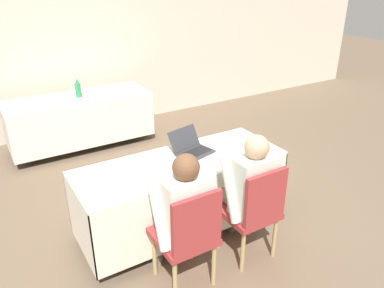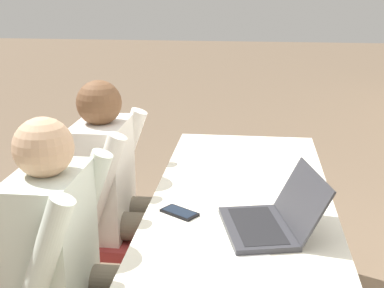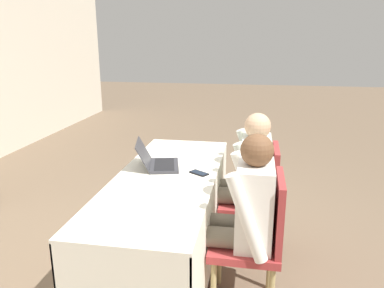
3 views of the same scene
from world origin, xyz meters
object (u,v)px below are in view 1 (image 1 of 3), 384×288
at_px(cell_phone, 202,169).
at_px(chair_near_left, 188,234).
at_px(water_bottle, 78,88).
at_px(chair_near_right, 254,209).
at_px(laptop, 192,149).
at_px(person_white_shirt, 247,187).
at_px(person_checkered_shirt, 181,210).

xyz_separation_m(cell_phone, chair_near_left, (-0.41, -0.44, -0.25)).
xyz_separation_m(water_bottle, chair_near_right, (0.57, -3.08, -0.37)).
height_order(laptop, person_white_shirt, person_white_shirt).
height_order(cell_phone, chair_near_right, chair_near_right).
bearing_deg(water_bottle, chair_near_left, -91.40).
xyz_separation_m(cell_phone, person_checkered_shirt, (-0.41, -0.33, -0.09)).
bearing_deg(cell_phone, chair_near_left, -99.25).
distance_m(chair_near_left, person_white_shirt, 0.67).
bearing_deg(person_white_shirt, water_bottle, -79.19).
bearing_deg(chair_near_right, person_white_shirt, -90.00).
bearing_deg(laptop, chair_near_left, -136.45).
distance_m(laptop, person_white_shirt, 0.69).
xyz_separation_m(laptop, person_white_shirt, (0.14, -0.67, -0.12)).
bearing_deg(water_bottle, cell_phone, -82.87).
xyz_separation_m(chair_near_left, person_white_shirt, (0.64, 0.10, 0.16)).
relative_size(chair_near_right, person_checkered_shirt, 0.78).
bearing_deg(person_white_shirt, chair_near_right, 90.00).
xyz_separation_m(cell_phone, water_bottle, (-0.33, 2.64, 0.12)).
height_order(laptop, water_bottle, water_bottle).
relative_size(cell_phone, water_bottle, 0.57).
height_order(laptop, chair_near_right, laptop).
distance_m(laptop, water_bottle, 2.34).
relative_size(cell_phone, person_white_shirt, 0.13).
xyz_separation_m(water_bottle, chair_near_left, (-0.07, -3.08, -0.37)).
bearing_deg(chair_near_left, cell_phone, -132.85).
bearing_deg(person_checkered_shirt, laptop, -126.87).
distance_m(water_bottle, person_checkered_shirt, 2.98).
bearing_deg(person_white_shirt, cell_phone, -54.53).
relative_size(cell_phone, person_checkered_shirt, 0.13).
bearing_deg(cell_phone, person_checkered_shirt, -106.96).
distance_m(cell_phone, chair_near_right, 0.56).
bearing_deg(water_bottle, person_white_shirt, -79.19).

